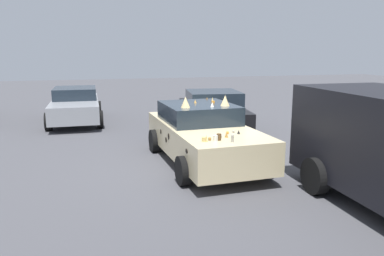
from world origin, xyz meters
name	(u,v)px	position (x,y,z in m)	size (l,w,h in m)	color
ground_plane	(204,163)	(0.00, 0.00, 0.00)	(60.00, 60.00, 0.00)	#47474C
art_car_decorated	(203,134)	(0.08, 0.00, 0.72)	(4.56, 2.19, 1.69)	beige
parked_sedan_behind_left	(212,111)	(3.38, -1.39, 0.72)	(4.46, 2.53, 1.43)	black
parked_sedan_far_left	(75,105)	(6.63, 3.12, 0.68)	(4.47, 2.05, 1.33)	gray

